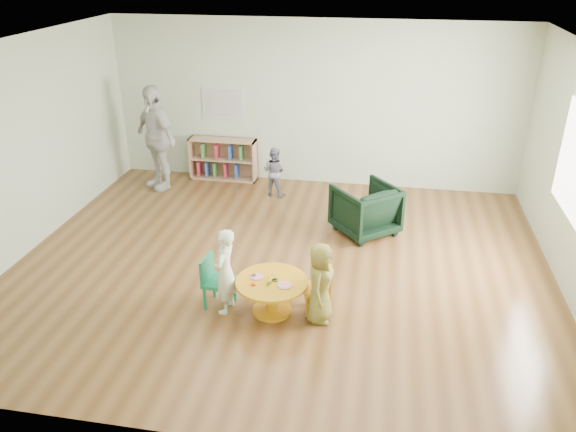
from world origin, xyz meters
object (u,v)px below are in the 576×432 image
object	(u,v)px
bookshelf	(223,159)
toddler	(274,172)
kid_chair_left	(215,280)
activity_table	(272,290)
child_right	(320,283)
kid_chair_right	(322,288)
armchair	(365,209)
adult_caretaker	(156,138)
child_left	(225,271)

from	to	relation	value
bookshelf	toddler	bearing A→B (deg)	-28.92
kid_chair_left	activity_table	bearing A→B (deg)	94.16
activity_table	child_right	world-z (taller)	child_right
kid_chair_left	child_right	world-z (taller)	child_right
kid_chair_right	armchair	world-z (taller)	armchair
kid_chair_right	armchair	bearing A→B (deg)	-16.11
toddler	adult_caretaker	distance (m)	2.10
bookshelf	child_left	distance (m)	4.16
activity_table	armchair	size ratio (longest dim) A/B	1.01
child_right	child_left	bearing A→B (deg)	95.54
armchair	child_right	distance (m)	2.29
activity_table	armchair	bearing A→B (deg)	67.07
child_left	toddler	world-z (taller)	child_left
adult_caretaker	armchair	bearing A→B (deg)	17.75
kid_chair_right	bookshelf	distance (m)	4.45
adult_caretaker	activity_table	bearing A→B (deg)	-16.07
child_left	adult_caretaker	distance (m)	4.04
bookshelf	child_left	xyz separation A→B (m)	(1.19, -3.99, 0.15)
kid_chair_right	bookshelf	world-z (taller)	bookshelf
kid_chair_right	child_left	distance (m)	1.12
kid_chair_left	armchair	xyz separation A→B (m)	(1.61, 2.17, 0.04)
kid_chair_right	adult_caretaker	world-z (taller)	adult_caretaker
bookshelf	armchair	distance (m)	3.15
bookshelf	child_left	world-z (taller)	child_left
armchair	child_left	size ratio (longest dim) A/B	0.79
armchair	kid_chair_left	bearing A→B (deg)	13.82
adult_caretaker	kid_chair_left	bearing A→B (deg)	-23.54
armchair	child_right	xyz separation A→B (m)	(-0.38, -2.26, 0.11)
kid_chair_left	armchair	world-z (taller)	armchair
activity_table	child_left	bearing A→B (deg)	-173.67
child_left	kid_chair_right	bearing A→B (deg)	104.77
kid_chair_left	child_right	xyz separation A→B (m)	(1.23, -0.08, 0.14)
kid_chair_left	kid_chair_right	bearing A→B (deg)	100.38
bookshelf	toddler	distance (m)	1.21
child_left	toddler	distance (m)	3.41
armchair	child_left	world-z (taller)	child_left
kid_chair_left	adult_caretaker	world-z (taller)	adult_caretaker
child_right	armchair	bearing A→B (deg)	-4.44
kid_chair_left	child_left	distance (m)	0.25
armchair	child_left	xyz separation A→B (m)	(-1.46, -2.26, 0.15)
kid_chair_left	child_right	distance (m)	1.24
bookshelf	adult_caretaker	world-z (taller)	adult_caretaker
adult_caretaker	child_right	bearing A→B (deg)	-11.16
child_left	child_right	distance (m)	1.08
bookshelf	child_left	size ratio (longest dim) A/B	1.16
kid_chair_right	adult_caretaker	xyz separation A→B (m)	(-3.25, 3.23, 0.59)
activity_table	kid_chair_right	world-z (taller)	kid_chair_right
child_right	adult_caretaker	world-z (taller)	adult_caretaker
kid_chair_right	adult_caretaker	distance (m)	4.62
kid_chair_left	toddler	size ratio (longest dim) A/B	0.74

